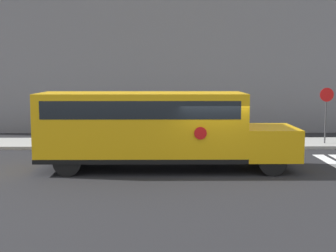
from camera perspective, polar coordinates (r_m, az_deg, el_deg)
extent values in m
plane|color=black|center=(17.36, 5.52, -5.65)|extent=(60.00, 60.00, 0.00)
cube|color=#9E9E99|center=(23.71, 3.87, -2.10)|extent=(44.00, 3.00, 0.15)
cube|color=slate|center=(29.94, 2.98, 9.28)|extent=(32.00, 4.00, 10.09)
cube|color=white|center=(20.41, 19.18, -4.11)|extent=(0.50, 3.20, 0.01)
cube|color=#EAA80F|center=(17.54, -3.18, 0.06)|extent=(7.61, 2.50, 2.46)
cube|color=#EAA80F|center=(18.05, 12.19, -1.95)|extent=(1.96, 2.50, 1.17)
cube|color=black|center=(17.71, -3.16, -3.63)|extent=(7.61, 2.54, 0.16)
cube|color=black|center=(17.47, -3.20, 2.27)|extent=(7.00, 2.53, 0.64)
cylinder|color=red|center=(16.30, 3.98, -0.88)|extent=(0.44, 0.02, 0.44)
cylinder|color=black|center=(19.15, 11.16, -3.05)|extent=(1.00, 0.30, 1.00)
cylinder|color=black|center=(17.08, 12.62, -4.27)|extent=(1.00, 0.30, 1.00)
cylinder|color=black|center=(19.06, -10.87, -3.09)|extent=(1.00, 0.30, 1.00)
cylinder|color=black|center=(16.98, -12.17, -4.32)|extent=(1.00, 0.30, 1.00)
cylinder|color=#38383A|center=(24.30, 18.65, 0.67)|extent=(0.07, 0.07, 2.59)
cylinder|color=red|center=(24.16, 18.80, 3.63)|extent=(0.68, 0.03, 0.68)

